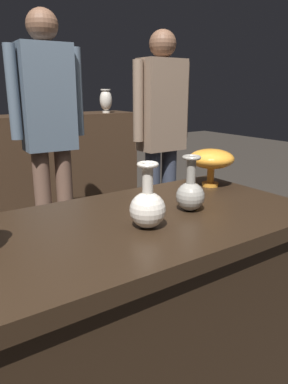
{
  "coord_description": "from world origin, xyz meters",
  "views": [
    {
      "loc": [
        -0.62,
        -0.92,
        1.21
      ],
      "look_at": [
        -0.01,
        -0.04,
        0.9
      ],
      "focal_mm": 33.81,
      "sensor_mm": 36.0,
      "label": 1
    }
  ],
  "objects_px": {
    "shelf_vase_right": "(48,100)",
    "shelf_vase_far_right": "(106,100)",
    "vase_centerpiece": "(148,206)",
    "visitor_center_back": "(49,125)",
    "vase_right_accent": "(211,160)",
    "visitor_near_right": "(162,129)",
    "vase_tall_behind": "(190,193)"
  },
  "relations": [
    {
      "from": "vase_tall_behind",
      "to": "visitor_near_right",
      "type": "distance_m",
      "value": 1.4
    },
    {
      "from": "vase_centerpiece",
      "to": "vase_right_accent",
      "type": "xyz_separation_m",
      "value": [
        0.5,
        0.24,
        0.05
      ]
    },
    {
      "from": "vase_tall_behind",
      "to": "shelf_vase_far_right",
      "type": "relative_size",
      "value": 0.9
    },
    {
      "from": "visitor_center_back",
      "to": "shelf_vase_far_right",
      "type": "bearing_deg",
      "value": -134.61
    },
    {
      "from": "vase_centerpiece",
      "to": "visitor_near_right",
      "type": "bearing_deg",
      "value": 51.38
    },
    {
      "from": "vase_tall_behind",
      "to": "visitor_center_back",
      "type": "bearing_deg",
      "value": 89.25
    },
    {
      "from": "vase_right_accent",
      "to": "visitor_center_back",
      "type": "bearing_deg",
      "value": 102.89
    },
    {
      "from": "shelf_vase_right",
      "to": "visitor_center_back",
      "type": "xyz_separation_m",
      "value": [
        -0.32,
        -0.86,
        -0.13
      ]
    },
    {
      "from": "vase_right_accent",
      "to": "visitor_center_back",
      "type": "distance_m",
      "value": 1.22
    },
    {
      "from": "vase_right_accent",
      "to": "shelf_vase_far_right",
      "type": "bearing_deg",
      "value": 73.9
    },
    {
      "from": "vase_right_accent",
      "to": "visitor_center_back",
      "type": "relative_size",
      "value": 0.11
    },
    {
      "from": "vase_centerpiece",
      "to": "vase_tall_behind",
      "type": "height_order",
      "value": "vase_centerpiece"
    },
    {
      "from": "shelf_vase_far_right",
      "to": "shelf_vase_right",
      "type": "bearing_deg",
      "value": 170.25
    },
    {
      "from": "vase_tall_behind",
      "to": "shelf_vase_right",
      "type": "height_order",
      "value": "shelf_vase_right"
    },
    {
      "from": "vase_centerpiece",
      "to": "visitor_center_back",
      "type": "xyz_separation_m",
      "value": [
        0.23,
        1.43,
        0.12
      ]
    },
    {
      "from": "vase_tall_behind",
      "to": "visitor_center_back",
      "type": "distance_m",
      "value": 1.39
    },
    {
      "from": "vase_tall_behind",
      "to": "shelf_vase_right",
      "type": "bearing_deg",
      "value": 81.53
    },
    {
      "from": "shelf_vase_far_right",
      "to": "vase_right_accent",
      "type": "bearing_deg",
      "value": -106.1
    },
    {
      "from": "shelf_vase_right",
      "to": "shelf_vase_far_right",
      "type": "bearing_deg",
      "value": -9.75
    },
    {
      "from": "vase_centerpiece",
      "to": "visitor_center_back",
      "type": "height_order",
      "value": "visitor_center_back"
    },
    {
      "from": "vase_centerpiece",
      "to": "visitor_center_back",
      "type": "distance_m",
      "value": 1.45
    },
    {
      "from": "vase_right_accent",
      "to": "shelf_vase_right",
      "type": "bearing_deg",
      "value": 88.76
    },
    {
      "from": "shelf_vase_right",
      "to": "visitor_near_right",
      "type": "distance_m",
      "value": 1.17
    },
    {
      "from": "visitor_near_right",
      "to": "shelf_vase_right",
      "type": "bearing_deg",
      "value": -69.07
    },
    {
      "from": "vase_centerpiece",
      "to": "visitor_center_back",
      "type": "bearing_deg",
      "value": 80.83
    },
    {
      "from": "shelf_vase_far_right",
      "to": "visitor_near_right",
      "type": "height_order",
      "value": "visitor_near_right"
    },
    {
      "from": "vase_right_accent",
      "to": "shelf_vase_right",
      "type": "distance_m",
      "value": 2.05
    },
    {
      "from": "vase_right_accent",
      "to": "visitor_near_right",
      "type": "height_order",
      "value": "visitor_near_right"
    },
    {
      "from": "vase_centerpiece",
      "to": "shelf_vase_right",
      "type": "distance_m",
      "value": 2.36
    },
    {
      "from": "visitor_near_right",
      "to": "visitor_center_back",
      "type": "height_order",
      "value": "visitor_center_back"
    },
    {
      "from": "shelf_vase_far_right",
      "to": "visitor_near_right",
      "type": "xyz_separation_m",
      "value": [
        -0.09,
        -0.98,
        -0.17
      ]
    },
    {
      "from": "vase_centerpiece",
      "to": "vase_right_accent",
      "type": "distance_m",
      "value": 0.56
    }
  ]
}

